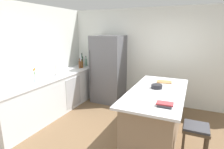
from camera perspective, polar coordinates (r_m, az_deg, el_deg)
name	(u,v)px	position (r m, az deg, el deg)	size (l,w,h in m)	color
ground_plane	(124,144)	(3.59, 3.72, -20.59)	(7.20, 7.20, 0.00)	brown
wall_rear	(154,57)	(5.19, 12.76, 5.34)	(6.00, 0.10, 2.60)	silver
wall_left	(20,64)	(4.51, -26.60, 3.02)	(0.10, 6.00, 2.60)	silver
counter_run_left	(53,95)	(4.79, -17.83, -5.96)	(0.68, 3.19, 0.93)	silver
kitchen_island	(156,114)	(3.65, 13.47, -11.75)	(0.96, 2.09, 0.94)	#8E755B
refrigerator	(108,69)	(5.23, -1.11, 1.69)	(0.84, 0.77, 1.87)	#56565B
bar_stool	(196,134)	(3.05, 24.45, -16.36)	(0.36, 0.36, 0.69)	#473828
sink_faucet	(43,72)	(4.51, -20.64, 0.84)	(0.15, 0.05, 0.30)	silver
flower_vase	(35,77)	(4.27, -22.79, -0.77)	(0.07, 0.07, 0.30)	silver
paper_towel_roll	(56,70)	(4.74, -16.85, 1.44)	(0.14, 0.14, 0.31)	gray
gin_bottle	(86,62)	(5.75, -8.06, 3.77)	(0.08, 0.08, 0.30)	#8CB79E
wine_bottle	(82,61)	(5.71, -9.29, 4.10)	(0.07, 0.07, 0.40)	#19381E
soda_bottle	(81,62)	(5.61, -9.49, 3.88)	(0.07, 0.07, 0.40)	silver
whiskey_bottle	(82,64)	(5.51, -9.31, 3.13)	(0.07, 0.07, 0.26)	brown
syrup_bottle	(80,64)	(5.43, -9.99, 3.13)	(0.06, 0.06, 0.29)	#5B3319
cookbook_stack	(165,104)	(2.82, 16.05, -8.91)	(0.25, 0.19, 0.05)	#2D2D33
mixing_bowl	(157,86)	(3.61, 13.69, -3.60)	(0.21, 0.21, 0.07)	black
cutting_board	(164,82)	(4.06, 15.88, -2.21)	(0.33, 0.25, 0.02)	#9E7042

